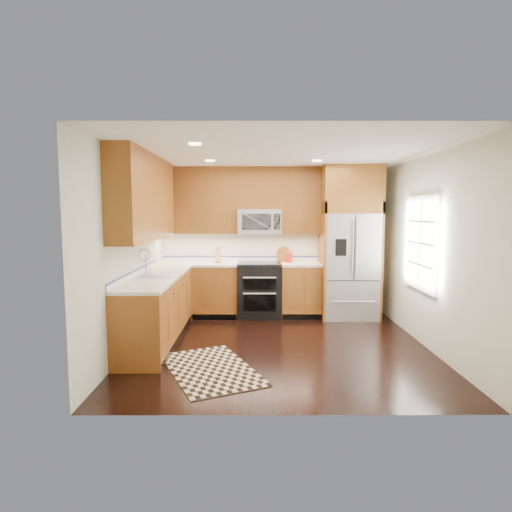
{
  "coord_description": "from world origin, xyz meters",
  "views": [
    {
      "loc": [
        -0.33,
        -5.7,
        1.84
      ],
      "look_at": [
        -0.31,
        0.6,
        1.18
      ],
      "focal_mm": 30.0,
      "sensor_mm": 36.0,
      "label": 1
    }
  ],
  "objects_px": {
    "range": "(259,290)",
    "refrigerator": "(349,243)",
    "utensil_crock": "(289,256)",
    "rug": "(211,369)",
    "knife_block": "(218,256)"
  },
  "relations": [
    {
      "from": "rug",
      "to": "utensil_crock",
      "type": "relative_size",
      "value": 4.35
    },
    {
      "from": "rug",
      "to": "range",
      "type": "bearing_deg",
      "value": 52.62
    },
    {
      "from": "range",
      "to": "utensil_crock",
      "type": "relative_size",
      "value": 2.77
    },
    {
      "from": "refrigerator",
      "to": "utensil_crock",
      "type": "height_order",
      "value": "refrigerator"
    },
    {
      "from": "utensil_crock",
      "to": "knife_block",
      "type": "bearing_deg",
      "value": -178.69
    },
    {
      "from": "utensil_crock",
      "to": "refrigerator",
      "type": "bearing_deg",
      "value": -8.57
    },
    {
      "from": "range",
      "to": "knife_block",
      "type": "relative_size",
      "value": 3.44
    },
    {
      "from": "range",
      "to": "refrigerator",
      "type": "relative_size",
      "value": 0.36
    },
    {
      "from": "knife_block",
      "to": "range",
      "type": "bearing_deg",
      "value": -6.93
    },
    {
      "from": "utensil_crock",
      "to": "range",
      "type": "bearing_deg",
      "value": -167.39
    },
    {
      "from": "range",
      "to": "refrigerator",
      "type": "height_order",
      "value": "refrigerator"
    },
    {
      "from": "refrigerator",
      "to": "utensil_crock",
      "type": "relative_size",
      "value": 7.62
    },
    {
      "from": "range",
      "to": "rug",
      "type": "relative_size",
      "value": 0.64
    },
    {
      "from": "rug",
      "to": "utensil_crock",
      "type": "xyz_separation_m",
      "value": [
        1.12,
        2.65,
        1.05
      ]
    },
    {
      "from": "range",
      "to": "refrigerator",
      "type": "distance_m",
      "value": 1.76
    }
  ]
}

